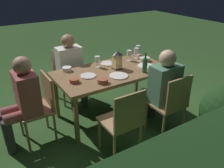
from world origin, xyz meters
TOP-DOWN VIEW (x-y plane):
  - ground_plane at (0.00, 0.00)m, footprint 16.00×16.00m
  - dining_table at (0.00, 0.00)m, footprint 1.63×0.87m
  - chair_side_right_a at (-0.37, 0.82)m, footprint 0.42×0.40m
  - person_in_green at (-0.37, 0.63)m, footprint 0.38×0.47m
  - chair_side_left_b at (0.37, -0.82)m, footprint 0.42×0.40m
  - person_in_cream at (0.37, -0.63)m, footprint 0.38×0.47m
  - chair_head_far at (1.06, 0.00)m, footprint 0.40×0.42m
  - person_in_rust at (1.26, 0.00)m, footprint 0.48×0.38m
  - chair_side_right_b at (0.37, 0.82)m, footprint 0.42×0.40m
  - lantern_centerpiece at (-0.10, -0.02)m, footprint 0.15×0.15m
  - green_bottle_on_table at (-0.35, 0.30)m, footprint 0.07×0.07m
  - wine_glass_a at (0.12, -0.22)m, footprint 0.08×0.08m
  - wine_glass_b at (-0.45, -0.20)m, footprint 0.08×0.08m
  - wine_glass_c at (-0.73, -0.34)m, footprint 0.08×0.08m
  - wine_glass_d at (-0.62, -0.24)m, footprint 0.08×0.08m
  - plate_a at (0.39, 0.01)m, footprint 0.21×0.21m
  - plate_b at (0.04, 0.23)m, footprint 0.25×0.25m
  - plate_c at (-0.51, 0.13)m, footprint 0.23×0.23m
  - plate_d at (-0.08, -0.26)m, footprint 0.22×0.22m
  - bowl_olives at (0.62, 0.09)m, footprint 0.12×0.12m
  - bowl_bread at (-0.65, -0.06)m, footprint 0.16×0.16m
  - bowl_salad at (0.32, 0.29)m, footprint 0.14×0.14m
  - bowl_dip at (0.56, -0.32)m, footprint 0.13×0.13m

SIDE VIEW (x-z plane):
  - ground_plane at x=0.00m, z-range 0.00..0.00m
  - chair_side_right_a at x=-0.37m, z-range 0.05..0.92m
  - chair_side_left_b at x=0.37m, z-range 0.05..0.92m
  - chair_head_far at x=1.06m, z-range 0.05..0.92m
  - chair_side_right_b at x=0.37m, z-range 0.05..0.92m
  - person_in_green at x=-0.37m, z-range 0.06..1.21m
  - person_in_cream at x=0.37m, z-range 0.06..1.21m
  - person_in_rust at x=1.26m, z-range 0.06..1.21m
  - dining_table at x=0.00m, z-range 0.30..1.03m
  - plate_a at x=0.39m, z-range 0.72..0.74m
  - plate_b at x=0.04m, z-range 0.72..0.74m
  - plate_c at x=-0.51m, z-range 0.72..0.74m
  - plate_d at x=-0.08m, z-range 0.72..0.74m
  - bowl_olives at x=0.62m, z-range 0.73..0.78m
  - bowl_salad at x=0.32m, z-range 0.73..0.78m
  - bowl_bread at x=-0.65m, z-range 0.73..0.79m
  - bowl_dip at x=0.56m, z-range 0.73..0.79m
  - green_bottle_on_table at x=-0.35m, z-range 0.69..0.98m
  - wine_glass_a at x=0.12m, z-range 0.76..0.93m
  - wine_glass_b at x=-0.45m, z-range 0.76..0.93m
  - wine_glass_c at x=-0.73m, z-range 0.76..0.93m
  - wine_glass_d at x=-0.62m, z-range 0.76..0.93m
  - lantern_centerpiece at x=-0.10m, z-range 0.74..1.00m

